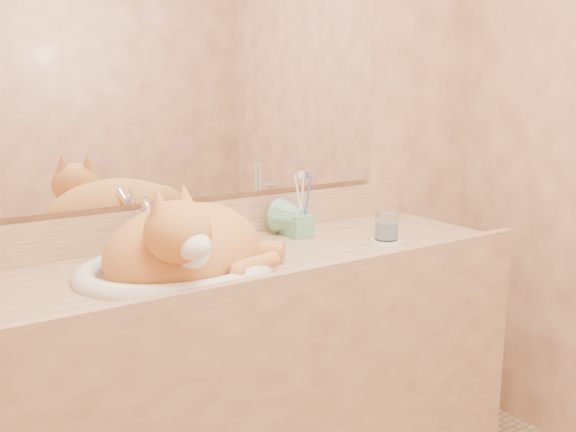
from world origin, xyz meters
TOP-DOWN VIEW (x-y plane):
  - wall_back at (0.00, 1.00)m, footprint 2.40×0.02m
  - vanity_counter at (0.00, 0.72)m, footprint 1.60×0.55m
  - mirror at (0.00, 0.99)m, footprint 1.30×0.02m
  - sink_basin at (-0.24, 0.70)m, footprint 0.60×0.53m
  - faucet at (-0.24, 0.91)m, footprint 0.06×0.12m
  - cat at (-0.22, 0.69)m, footprint 0.56×0.50m
  - soap_dispenser at (0.25, 0.82)m, footprint 0.08×0.08m
  - toothbrush_cup at (0.25, 0.84)m, footprint 0.15×0.15m
  - toothbrushes at (0.25, 0.84)m, footprint 0.04×0.04m
  - saucer at (0.43, 0.63)m, footprint 0.10×0.10m
  - water_glass at (0.43, 0.63)m, footprint 0.07×0.07m

SIDE VIEW (x-z plane):
  - vanity_counter at x=0.00m, z-range 0.00..0.85m
  - saucer at x=0.43m, z-range 0.85..0.86m
  - water_glass at x=0.43m, z-range 0.86..0.95m
  - toothbrush_cup at x=0.25m, z-range 0.85..0.96m
  - soap_dispenser at x=0.25m, z-range 0.85..1.01m
  - cat at x=-0.22m, z-range 0.80..1.06m
  - faucet at x=-0.24m, z-range 0.85..1.02m
  - sink_basin at x=-0.24m, z-range 0.85..1.02m
  - toothbrushes at x=0.25m, z-range 0.87..1.09m
  - wall_back at x=0.00m, z-range 0.00..2.50m
  - mirror at x=0.00m, z-range 0.99..1.79m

